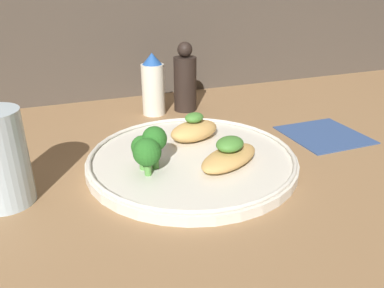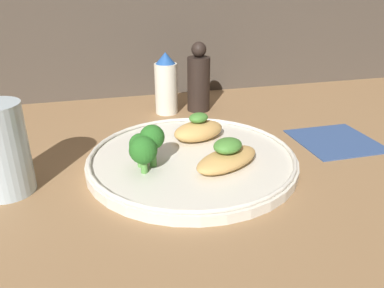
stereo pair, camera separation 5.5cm
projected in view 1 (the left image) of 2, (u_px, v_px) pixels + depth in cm
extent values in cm
cube|color=#936D47|center=(192.00, 168.00, 56.43)|extent=(180.00, 180.00, 1.00)
cylinder|color=silver|center=(192.00, 160.00, 55.94)|extent=(31.10, 31.10, 1.40)
torus|color=silver|center=(192.00, 154.00, 55.54)|extent=(30.50, 30.50, 0.60)
ellipsoid|color=tan|center=(229.00, 158.00, 52.59)|extent=(11.92, 9.50, 2.31)
ellipsoid|color=#478433|center=(230.00, 144.00, 51.73)|extent=(5.52, 5.16, 1.93)
ellipsoid|color=tan|center=(194.00, 131.00, 60.90)|extent=(9.93, 7.65, 3.01)
ellipsoid|color=#478433|center=(194.00, 118.00, 59.97)|extent=(3.92, 3.51, 1.55)
cylinder|color=#569942|center=(155.00, 157.00, 51.66)|extent=(0.94, 0.94, 3.21)
sphere|color=#286B23|center=(154.00, 139.00, 50.51)|extent=(3.45, 3.45, 3.45)
cylinder|color=#569942|center=(143.00, 161.00, 51.59)|extent=(1.08, 1.08, 2.29)
sphere|color=#286B23|center=(142.00, 147.00, 50.68)|extent=(3.09, 3.09, 3.09)
cylinder|color=#569942|center=(148.00, 168.00, 50.03)|extent=(0.96, 0.96, 2.06)
sphere|color=#286B23|center=(147.00, 152.00, 49.06)|extent=(3.82, 3.82, 3.82)
cylinder|color=silver|center=(153.00, 90.00, 75.17)|extent=(4.57, 4.57, 10.19)
cone|color=#23519E|center=(152.00, 59.00, 72.63)|extent=(3.89, 3.89, 2.24)
cylinder|color=black|center=(185.00, 84.00, 77.22)|extent=(4.66, 4.66, 11.11)
sphere|color=black|center=(185.00, 49.00, 74.34)|extent=(3.03, 3.03, 3.03)
cube|color=#334C7F|center=(324.00, 134.00, 66.54)|extent=(12.97, 12.97, 0.40)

